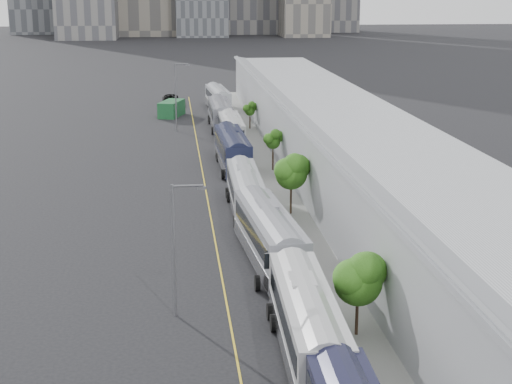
{
  "coord_description": "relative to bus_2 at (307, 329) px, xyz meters",
  "views": [
    {
      "loc": [
        -4.56,
        -4.72,
        19.1
      ],
      "look_at": [
        2.03,
        56.16,
        3.0
      ],
      "focal_mm": 55.0,
      "sensor_mm": 36.0,
      "label": 1
    }
  ],
  "objects": [
    {
      "name": "sidewalk",
      "position": [
        6.8,
        22.22,
        -1.59
      ],
      "size": [
        10.0,
        170.0,
        0.12
      ],
      "primitive_type": "cube",
      "color": "gray",
      "rests_on": "ground"
    },
    {
      "name": "lane_line",
      "position": [
        -3.7,
        22.22,
        -1.64
      ],
      "size": [
        0.12,
        160.0,
        0.02
      ],
      "primitive_type": "cube",
      "color": "gold",
      "rests_on": "ground"
    },
    {
      "name": "depot",
      "position": [
        10.8,
        22.22,
        1.86
      ],
      "size": [
        12.45,
        160.4,
        7.2
      ],
      "color": "gray",
      "rests_on": "ground"
    },
    {
      "name": "bus_2",
      "position": [
        0.0,
        0.0,
        0.0
      ],
      "size": [
        3.08,
        13.44,
        3.91
      ],
      "rotation": [
        0.0,
        0.0,
        -0.03
      ],
      "color": "#B4B4B6",
      "rests_on": "ground"
    },
    {
      "name": "bus_3",
      "position": [
        -0.18,
        14.63,
        0.06
      ],
      "size": [
        3.84,
        14.01,
        4.04
      ],
      "rotation": [
        0.0,
        0.0,
        0.08
      ],
      "color": "gray",
      "rests_on": "ground"
    },
    {
      "name": "bus_4",
      "position": [
        -0.57,
        28.2,
        -0.1
      ],
      "size": [
        2.81,
        12.61,
        3.68
      ],
      "rotation": [
        0.0,
        0.0,
        -0.01
      ],
      "color": "#A4A7AE",
      "rests_on": "ground"
    },
    {
      "name": "bus_5",
      "position": [
        -0.38,
        45.12,
        0.04
      ],
      "size": [
        3.12,
        13.75,
        4.0
      ],
      "rotation": [
        0.0,
        0.0,
        0.03
      ],
      "color": "#171B34",
      "rests_on": "ground"
    },
    {
      "name": "bus_6",
      "position": [
        0.49,
        58.07,
        -0.1
      ],
      "size": [
        2.81,
        12.56,
        3.67
      ],
      "rotation": [
        0.0,
        0.0,
        -0.0
      ],
      "color": "silver",
      "rests_on": "ground"
    },
    {
      "name": "bus_7",
      "position": [
        -0.09,
        70.17,
        -0.01
      ],
      "size": [
        2.96,
        13.33,
        3.89
      ],
      "rotation": [
        0.0,
        0.0,
        0.0
      ],
      "color": "slate",
      "rests_on": "ground"
    },
    {
      "name": "bus_8",
      "position": [
        0.57,
        86.06,
        -0.06
      ],
      "size": [
        3.44,
        13.06,
        3.78
      ],
      "rotation": [
        0.0,
        0.0,
        0.07
      ],
      "color": "#B6B7C1",
      "rests_on": "ground"
    },
    {
      "name": "tree_1",
      "position": [
        3.24,
        2.3,
        2.03
      ],
      "size": [
        2.73,
        2.73,
        5.06
      ],
      "color": "black",
      "rests_on": "ground"
    },
    {
      "name": "tree_2",
      "position": [
        3.22,
        26.74,
        2.4
      ],
      "size": [
        2.77,
        2.77,
        5.45
      ],
      "color": "black",
      "rests_on": "ground"
    },
    {
      "name": "tree_3",
      "position": [
        3.81,
        43.39,
        1.71
      ],
      "size": [
        1.58,
        1.58,
        4.2
      ],
      "color": "black",
      "rests_on": "ground"
    },
    {
      "name": "tree_4",
      "position": [
        3.9,
        68.63,
        1.11
      ],
      "size": [
        1.41,
        1.41,
        3.51
      ],
      "color": "black",
      "rests_on": "ground"
    },
    {
      "name": "street_lamp_near",
      "position": [
        -6.66,
        6.27,
        3.08
      ],
      "size": [
        2.04,
        0.22,
        8.11
      ],
      "color": "#59595E",
      "rests_on": "ground"
    },
    {
      "name": "street_lamp_far",
      "position": [
        -5.99,
        68.34,
        3.63
      ],
      "size": [
        2.04,
        0.22,
        9.18
      ],
      "color": "#59595E",
      "rests_on": "ground"
    },
    {
      "name": "shipping_container",
      "position": [
        -6.79,
        81.1,
        -0.49
      ],
      "size": [
        4.27,
        6.5,
        2.33
      ],
      "primitive_type": "cube",
      "rotation": [
        0.0,
        0.0,
        -0.31
      ],
      "color": "#164A26",
      "rests_on": "ground"
    },
    {
      "name": "suv",
      "position": [
        -6.89,
        93.86,
        -0.85
      ],
      "size": [
        2.78,
        5.82,
        1.6
      ],
      "primitive_type": "imported",
      "rotation": [
        0.0,
        0.0,
        0.02
      ],
      "color": "black",
      "rests_on": "ground"
    }
  ]
}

